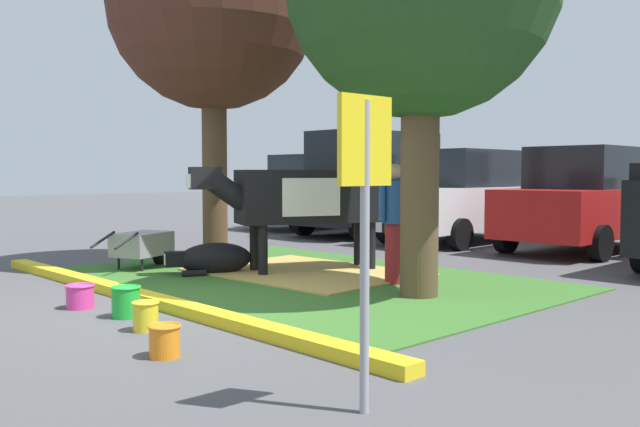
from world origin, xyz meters
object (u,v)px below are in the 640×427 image
object	(u,v)px
parking_sign	(365,190)
hatchback_white	(463,197)
suv_black	(374,183)
bucket_yellow	(146,315)
shade_tree_left	(213,7)
person_handler	(395,220)
sedan_red	(586,200)
bucket_orange	(165,340)
cow_holstein	(306,197)
bucket_green	(126,301)
bucket_pink	(80,296)
wheelbarrow	(143,245)
sedan_silver	(316,192)
calf_lying	(213,259)

from	to	relation	value
parking_sign	hatchback_white	size ratio (longest dim) A/B	0.45
suv_black	hatchback_white	xyz separation A→B (m)	(2.64, -0.02, -0.29)
bucket_yellow	parking_sign	bearing A→B (deg)	-1.72
shade_tree_left	suv_black	world-z (taller)	shade_tree_left
person_handler	sedan_red	bearing A→B (deg)	90.48
bucket_orange	sedan_red	world-z (taller)	sedan_red
shade_tree_left	parking_sign	xyz separation A→B (m)	(6.31, -3.20, -2.78)
cow_holstein	bucket_green	world-z (taller)	cow_holstein
parking_sign	bucket_pink	world-z (taller)	parking_sign
cow_holstein	person_handler	world-z (taller)	person_handler
wheelbarrow	sedan_red	world-z (taller)	sedan_red
wheelbarrow	person_handler	bearing A→B (deg)	25.04
sedan_silver	wheelbarrow	bearing A→B (deg)	-61.46
bucket_orange	sedan_silver	bearing A→B (deg)	131.69
hatchback_white	bucket_orange	bearing A→B (deg)	-68.83
cow_holstein	calf_lying	world-z (taller)	cow_holstein
calf_lying	hatchback_white	xyz separation A→B (m)	(-0.21, 6.71, 0.75)
parking_sign	hatchback_white	xyz separation A→B (m)	(-5.71, 9.31, -0.43)
bucket_green	parking_sign	bearing A→B (deg)	-3.78
bucket_orange	parking_sign	bearing A→B (deg)	7.24
suv_black	sedan_red	world-z (taller)	suv_black
shade_tree_left	hatchback_white	xyz separation A→B (m)	(0.60, 6.11, -3.21)
wheelbarrow	bucket_pink	size ratio (longest dim) A/B	4.82
bucket_green	bucket_orange	size ratio (longest dim) A/B	1.20
person_handler	bucket_green	bearing A→B (deg)	-99.21
person_handler	bucket_pink	world-z (taller)	person_handler
bucket_yellow	calf_lying	bearing A→B (deg)	135.43
bucket_yellow	bucket_orange	distance (m)	1.00
calf_lying	bucket_pink	bearing A→B (deg)	-67.15
bucket_pink	bucket_yellow	xyz separation A→B (m)	(1.49, -0.00, 0.01)
shade_tree_left	bucket_yellow	bearing A→B (deg)	-42.79
wheelbarrow	sedan_red	size ratio (longest dim) A/B	0.36
calf_lying	sedan_silver	size ratio (longest dim) A/B	0.30
calf_lying	person_handler	distance (m)	2.84
cow_holstein	person_handler	size ratio (longest dim) A/B	1.82
parking_sign	bucket_orange	distance (m)	2.39
bucket_orange	hatchback_white	xyz separation A→B (m)	(-3.70, 9.56, 0.84)
bucket_pink	bucket_orange	xyz separation A→B (m)	(2.43, -0.35, 0.00)
parking_sign	suv_black	size ratio (longest dim) A/B	0.43
person_handler	sedan_silver	distance (m)	9.79
cow_holstein	sedan_silver	world-z (taller)	sedan_silver
bucket_pink	suv_black	world-z (taller)	suv_black
shade_tree_left	bucket_green	bearing A→B (deg)	-47.98
suv_black	bucket_yellow	bearing A→B (deg)	-59.69
bucket_orange	sedan_silver	size ratio (longest dim) A/B	0.06
person_handler	wheelbarrow	bearing A→B (deg)	-154.96
cow_holstein	bucket_yellow	xyz separation A→B (m)	(1.76, -3.68, -1.00)
calf_lying	bucket_orange	size ratio (longest dim) A/B	4.78
calf_lying	wheelbarrow	world-z (taller)	wheelbarrow
person_handler	bucket_orange	size ratio (longest dim) A/B	5.95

